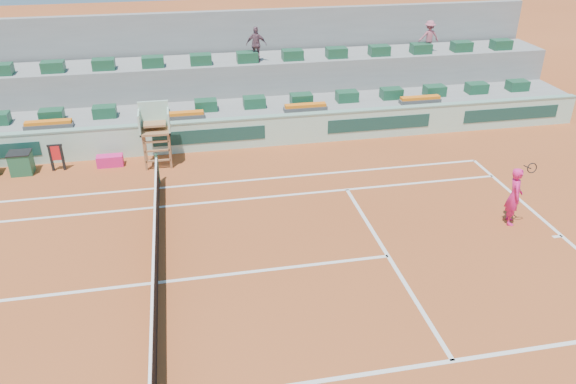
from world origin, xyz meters
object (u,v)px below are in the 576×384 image
at_px(umpire_chair, 155,126).
at_px(tennis_player, 514,196).
at_px(player_bag, 110,161).
at_px(drink_cooler_a, 21,163).

relative_size(umpire_chair, tennis_player, 1.05).
xyz_separation_m(player_bag, drink_cooler_a, (-3.09, -0.05, 0.21)).
bearing_deg(umpire_chair, player_bag, 173.91).
distance_m(player_bag, drink_cooler_a, 3.09).
xyz_separation_m(player_bag, umpire_chair, (1.80, -0.19, 1.33)).
relative_size(player_bag, umpire_chair, 0.40).
height_order(umpire_chair, tennis_player, umpire_chair).
xyz_separation_m(umpire_chair, drink_cooler_a, (-4.89, 0.14, -1.12)).
relative_size(player_bag, drink_cooler_a, 1.14).
bearing_deg(umpire_chair, drink_cooler_a, 178.32).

